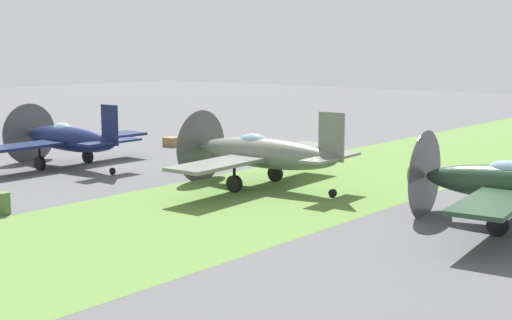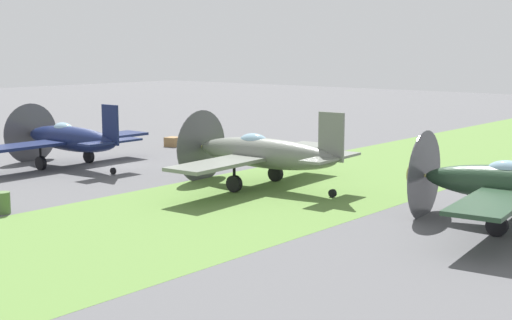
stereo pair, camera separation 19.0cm
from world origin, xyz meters
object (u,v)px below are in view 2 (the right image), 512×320
at_px(airplane_wingman, 262,153).
at_px(airplane_lead, 69,139).
at_px(supply_crate, 173,142).
at_px(fuel_drum, 3,203).

bearing_deg(airplane_wingman, airplane_lead, 97.27).
relative_size(airplane_lead, airplane_wingman, 0.96).
distance_m(airplane_wingman, supply_crate, 16.02).
bearing_deg(supply_crate, airplane_lead, -168.78).
xyz_separation_m(airplane_lead, airplane_wingman, (2.47, -12.25, 0.06)).
bearing_deg(airplane_wingman, supply_crate, 58.61).
relative_size(airplane_wingman, supply_crate, 12.60).
distance_m(airplane_lead, fuel_drum, 11.74).
xyz_separation_m(airplane_lead, supply_crate, (9.78, 1.94, -1.31)).
bearing_deg(fuel_drum, airplane_lead, 41.93).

